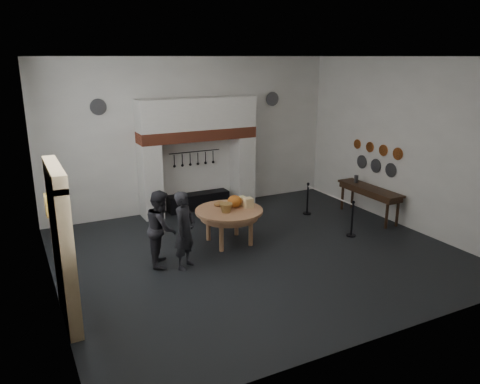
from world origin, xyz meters
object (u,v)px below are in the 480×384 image
barrier_post_far (308,199)px  visitor_far (161,228)px  work_table (229,211)px  side_table (370,188)px  barrier_post_near (352,220)px  visitor_near (185,230)px  iron_range (198,201)px

barrier_post_far → visitor_far: bearing=-164.0°
work_table → side_table: bearing=-1.0°
side_table → barrier_post_near: size_ratio=2.44×
visitor_near → side_table: size_ratio=0.79×
iron_range → visitor_far: 4.00m
visitor_near → work_table: bearing=-10.9°
visitor_far → side_table: (6.29, 0.36, 0.01)m
visitor_near → iron_range: bearing=23.6°
iron_range → side_table: bearing=-35.6°
visitor_near → barrier_post_far: bearing=-18.6°
side_table → barrier_post_far: same height
visitor_near → barrier_post_near: size_ratio=1.94×
iron_range → work_table: 2.94m
iron_range → barrier_post_near: barrier_post_near is taller
work_table → visitor_far: size_ratio=0.98×
work_table → visitor_near: size_ratio=0.96×
iron_range → side_table: size_ratio=0.86×
work_table → barrier_post_near: 3.22m
work_table → barrier_post_near: (3.03, -1.02, -0.39)m
visitor_near → visitor_far: 0.57m
side_table → visitor_near: bearing=-172.7°
iron_range → visitor_far: size_ratio=1.11×
iron_range → barrier_post_near: 4.74m
visitor_far → barrier_post_near: (4.90, -0.59, -0.41)m
work_table → barrier_post_far: size_ratio=1.86×
work_table → side_table: side_table is taller
iron_range → work_table: (-0.33, -2.86, 0.59)m
barrier_post_far → iron_range: bearing=145.2°
visitor_far → barrier_post_near: 4.95m
side_table → barrier_post_far: bearing=142.9°
barrier_post_near → barrier_post_far: 2.00m
visitor_near → side_table: (5.89, 0.76, -0.00)m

